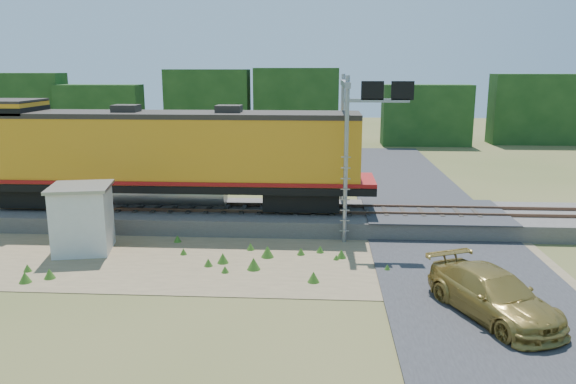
# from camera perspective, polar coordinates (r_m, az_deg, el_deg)

# --- Properties ---
(ground) EXTENTS (140.00, 140.00, 0.00)m
(ground) POSITION_cam_1_polar(r_m,az_deg,el_deg) (23.23, 0.09, -7.41)
(ground) COLOR #475123
(ground) RESTS_ON ground
(ballast) EXTENTS (70.00, 5.00, 0.80)m
(ballast) POSITION_cam_1_polar(r_m,az_deg,el_deg) (28.83, 0.82, -2.59)
(ballast) COLOR slate
(ballast) RESTS_ON ground
(rails) EXTENTS (70.00, 1.54, 0.16)m
(rails) POSITION_cam_1_polar(r_m,az_deg,el_deg) (28.71, 0.82, -1.67)
(rails) COLOR brown
(rails) RESTS_ON ballast
(dirt_shoulder) EXTENTS (26.00, 8.00, 0.03)m
(dirt_shoulder) POSITION_cam_1_polar(r_m,az_deg,el_deg) (23.89, -4.66, -6.84)
(dirt_shoulder) COLOR #8C7754
(dirt_shoulder) RESTS_ON ground
(road) EXTENTS (7.00, 66.00, 0.86)m
(road) POSITION_cam_1_polar(r_m,az_deg,el_deg) (24.53, 16.86, -6.66)
(road) COLOR #38383A
(road) RESTS_ON ground
(tree_line_north) EXTENTS (130.00, 3.00, 6.50)m
(tree_line_north) POSITION_cam_1_polar(r_m,az_deg,el_deg) (60.01, 2.33, 7.89)
(tree_line_north) COLOR #173814
(tree_line_north) RESTS_ON ground
(weed_clumps) EXTENTS (15.00, 6.20, 0.56)m
(weed_clumps) POSITION_cam_1_polar(r_m,az_deg,el_deg) (23.79, -8.41, -7.07)
(weed_clumps) COLOR #36661D
(weed_clumps) RESTS_ON ground
(locomotive) EXTENTS (20.83, 3.18, 5.37)m
(locomotive) POSITION_cam_1_polar(r_m,az_deg,el_deg) (29.28, -12.57, 3.76)
(locomotive) COLOR black
(locomotive) RESTS_ON rails
(shed) EXTENTS (2.97, 2.97, 2.97)m
(shed) POSITION_cam_1_polar(r_m,az_deg,el_deg) (26.03, -20.15, -2.53)
(shed) COLOR silver
(shed) RESTS_ON ground
(signal_gantry) EXTENTS (3.01, 6.20, 7.60)m
(signal_gantry) POSITION_cam_1_polar(r_m,az_deg,el_deg) (27.25, 6.66, 7.69)
(signal_gantry) COLOR gray
(signal_gantry) RESTS_ON ground
(car) EXTENTS (4.02, 5.62, 1.51)m
(car) POSITION_cam_1_polar(r_m,az_deg,el_deg) (19.57, 20.13, -9.77)
(car) COLOR #A3873C
(car) RESTS_ON ground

